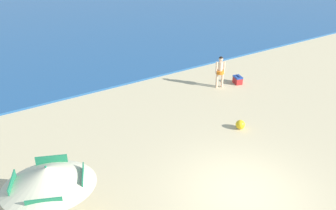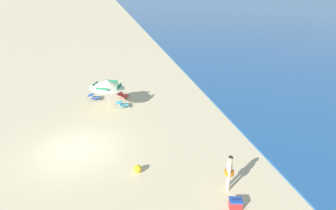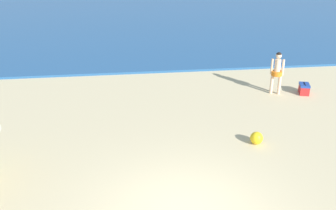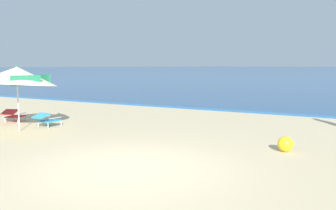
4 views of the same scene
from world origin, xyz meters
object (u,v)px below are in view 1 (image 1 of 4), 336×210
person_standing_near_shore (220,70)px  cooler_box (238,80)px  beach_ball (240,125)px  lounge_chair_under_umbrella (52,198)px  beach_umbrella_striped_main (47,176)px

person_standing_near_shore → cooler_box: 1.33m
person_standing_near_shore → beach_ball: size_ratio=4.30×
lounge_chair_under_umbrella → beach_umbrella_striped_main: bearing=-101.6°
lounge_chair_under_umbrella → person_standing_near_shore: (9.72, 3.96, 0.67)m
lounge_chair_under_umbrella → cooler_box: lounge_chair_under_umbrella is taller
cooler_box → beach_ball: cooler_box is taller
cooler_box → beach_ball: size_ratio=1.48×
cooler_box → beach_umbrella_striped_main: bearing=-156.6°
beach_umbrella_striped_main → beach_ball: beach_umbrella_striped_main is taller
beach_umbrella_striped_main → cooler_box: size_ratio=5.18×
cooler_box → beach_ball: bearing=-130.6°
beach_umbrella_striped_main → person_standing_near_shore: bearing=26.4°
lounge_chair_under_umbrella → cooler_box: size_ratio=1.57×
cooler_box → beach_ball: (-2.99, -3.49, -0.01)m
person_standing_near_shore → beach_ball: bearing=-117.5°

